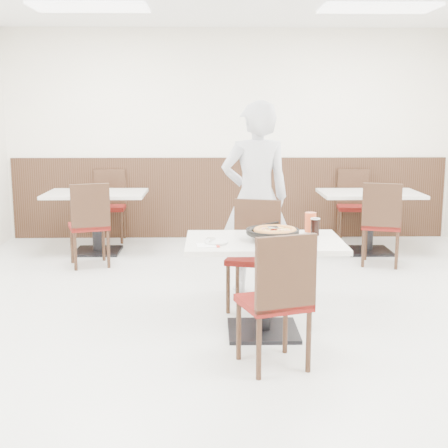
{
  "coord_description": "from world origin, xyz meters",
  "views": [
    {
      "loc": [
        -0.26,
        -4.97,
        1.73
      ],
      "look_at": [
        -0.16,
        -0.3,
        0.88
      ],
      "focal_mm": 50.0,
      "sensor_mm": 36.0,
      "label": 1
    }
  ],
  "objects_px": {
    "main_table": "(263,287)",
    "cola_glass": "(315,227)",
    "pizza_pan": "(273,235)",
    "bg_chair_left_near": "(89,224)",
    "diner_person": "(256,198)",
    "bg_table_right": "(369,222)",
    "red_cup": "(310,222)",
    "chair_near": "(273,299)",
    "bg_chair_right_far": "(354,206)",
    "pizza": "(275,233)",
    "side_plate": "(216,242)",
    "bg_chair_left_far": "(109,206)",
    "chair_far": "(253,256)",
    "bg_chair_right_near": "(382,224)",
    "bg_table_left": "(97,222)"
  },
  "relations": [
    {
      "from": "chair_near",
      "to": "red_cup",
      "type": "bearing_deg",
      "value": 48.92
    },
    {
      "from": "cola_glass",
      "to": "bg_chair_right_near",
      "type": "distance_m",
      "value": 2.32
    },
    {
      "from": "diner_person",
      "to": "bg_chair_right_far",
      "type": "bearing_deg",
      "value": -133.95
    },
    {
      "from": "red_cup",
      "to": "diner_person",
      "type": "height_order",
      "value": "diner_person"
    },
    {
      "from": "bg_table_left",
      "to": "red_cup",
      "type": "bearing_deg",
      "value": -49.06
    },
    {
      "from": "side_plate",
      "to": "bg_chair_right_far",
      "type": "bearing_deg",
      "value": 62.66
    },
    {
      "from": "main_table",
      "to": "pizza_pan",
      "type": "bearing_deg",
      "value": -23.67
    },
    {
      "from": "bg_table_right",
      "to": "cola_glass",
      "type": "bearing_deg",
      "value": -112.81
    },
    {
      "from": "diner_person",
      "to": "bg_table_right",
      "type": "relative_size",
      "value": 1.52
    },
    {
      "from": "main_table",
      "to": "cola_glass",
      "type": "relative_size",
      "value": 9.23
    },
    {
      "from": "main_table",
      "to": "bg_chair_left_far",
      "type": "distance_m",
      "value": 3.96
    },
    {
      "from": "main_table",
      "to": "chair_far",
      "type": "height_order",
      "value": "chair_far"
    },
    {
      "from": "bg_chair_left_far",
      "to": "bg_table_right",
      "type": "bearing_deg",
      "value": 165.69
    },
    {
      "from": "pizza_pan",
      "to": "bg_chair_right_far",
      "type": "height_order",
      "value": "bg_chair_right_far"
    },
    {
      "from": "chair_far",
      "to": "bg_table_right",
      "type": "xyz_separation_m",
      "value": [
        1.58,
        2.2,
        -0.1
      ]
    },
    {
      "from": "pizza",
      "to": "diner_person",
      "type": "bearing_deg",
      "value": 93.04
    },
    {
      "from": "chair_far",
      "to": "bg_chair_right_far",
      "type": "height_order",
      "value": "same"
    },
    {
      "from": "diner_person",
      "to": "bg_chair_left_near",
      "type": "bearing_deg",
      "value": -40.77
    },
    {
      "from": "cola_glass",
      "to": "main_table",
      "type": "bearing_deg",
      "value": -158.75
    },
    {
      "from": "red_cup",
      "to": "bg_chair_right_far",
      "type": "relative_size",
      "value": 0.17
    },
    {
      "from": "main_table",
      "to": "chair_near",
      "type": "relative_size",
      "value": 1.26
    },
    {
      "from": "cola_glass",
      "to": "bg_table_right",
      "type": "height_order",
      "value": "cola_glass"
    },
    {
      "from": "pizza",
      "to": "side_plate",
      "type": "height_order",
      "value": "pizza"
    },
    {
      "from": "diner_person",
      "to": "bg_table_right",
      "type": "xyz_separation_m",
      "value": [
        1.52,
        1.63,
        -0.54
      ]
    },
    {
      "from": "chair_near",
      "to": "bg_chair_right_far",
      "type": "relative_size",
      "value": 1.0
    },
    {
      "from": "main_table",
      "to": "chair_near",
      "type": "bearing_deg",
      "value": -89.0
    },
    {
      "from": "chair_near",
      "to": "bg_chair_right_far",
      "type": "xyz_separation_m",
      "value": [
        1.49,
        4.13,
        0.0
      ]
    },
    {
      "from": "bg_table_left",
      "to": "pizza_pan",
      "type": "bearing_deg",
      "value": -57.1
    },
    {
      "from": "bg_chair_left_near",
      "to": "diner_person",
      "type": "bearing_deg",
      "value": -47.58
    },
    {
      "from": "bg_table_left",
      "to": "bg_chair_right_far",
      "type": "height_order",
      "value": "bg_chair_right_far"
    },
    {
      "from": "bg_table_right",
      "to": "bg_chair_right_near",
      "type": "relative_size",
      "value": 1.26
    },
    {
      "from": "side_plate",
      "to": "red_cup",
      "type": "relative_size",
      "value": 1.08
    },
    {
      "from": "pizza_pan",
      "to": "bg_chair_left_near",
      "type": "distance_m",
      "value": 2.91
    },
    {
      "from": "bg_chair_left_far",
      "to": "bg_chair_right_far",
      "type": "relative_size",
      "value": 1.0
    },
    {
      "from": "red_cup",
      "to": "bg_chair_right_near",
      "type": "relative_size",
      "value": 0.17
    },
    {
      "from": "pizza",
      "to": "bg_table_right",
      "type": "bearing_deg",
      "value": 62.87
    },
    {
      "from": "bg_table_left",
      "to": "bg_table_right",
      "type": "height_order",
      "value": "same"
    },
    {
      "from": "bg_chair_left_near",
      "to": "bg_chair_right_near",
      "type": "relative_size",
      "value": 1.0
    },
    {
      "from": "side_plate",
      "to": "cola_glass",
      "type": "relative_size",
      "value": 1.33
    },
    {
      "from": "bg_chair_left_far",
      "to": "chair_near",
      "type": "bearing_deg",
      "value": 111.23
    },
    {
      "from": "chair_near",
      "to": "chair_far",
      "type": "height_order",
      "value": "same"
    },
    {
      "from": "diner_person",
      "to": "bg_chair_left_near",
      "type": "relative_size",
      "value": 1.92
    },
    {
      "from": "main_table",
      "to": "red_cup",
      "type": "distance_m",
      "value": 0.68
    },
    {
      "from": "side_plate",
      "to": "red_cup",
      "type": "distance_m",
      "value": 0.89
    },
    {
      "from": "pizza",
      "to": "bg_chair_right_far",
      "type": "xyz_separation_m",
      "value": [
        1.42,
        3.51,
        -0.34
      ]
    },
    {
      "from": "pizza_pan",
      "to": "side_plate",
      "type": "relative_size",
      "value": 1.96
    },
    {
      "from": "bg_chair_left_far",
      "to": "bg_chair_right_near",
      "type": "xyz_separation_m",
      "value": [
        3.29,
        -1.37,
        0.0
      ]
    },
    {
      "from": "side_plate",
      "to": "bg_chair_right_far",
      "type": "height_order",
      "value": "bg_chair_right_far"
    },
    {
      "from": "chair_near",
      "to": "side_plate",
      "type": "height_order",
      "value": "chair_near"
    },
    {
      "from": "bg_chair_left_near",
      "to": "bg_table_right",
      "type": "bearing_deg",
      "value": -7.62
    }
  ]
}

